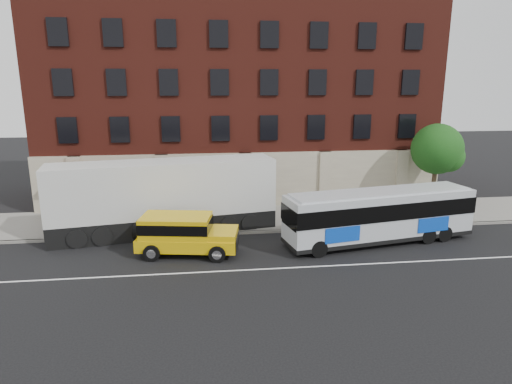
{
  "coord_description": "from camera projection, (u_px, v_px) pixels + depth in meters",
  "views": [
    {
      "loc": [
        -3.1,
        -20.14,
        9.18
      ],
      "look_at": [
        0.03,
        5.5,
        2.78
      ],
      "focal_mm": 31.23,
      "sensor_mm": 36.0,
      "label": 1
    }
  ],
  "objects": [
    {
      "name": "sign_pole",
      "position": [
        113.0,
        215.0,
        26.55
      ],
      "size": [
        0.3,
        0.2,
        2.5
      ],
      "color": "slate",
      "rests_on": "ground"
    },
    {
      "name": "building",
      "position": [
        239.0,
        102.0,
        36.45
      ],
      "size": [
        30.0,
        12.1,
        15.0
      ],
      "color": "#5B1E15",
      "rests_on": "sidewalk"
    },
    {
      "name": "city_bus",
      "position": [
        380.0,
        214.0,
        25.83
      ],
      "size": [
        11.63,
        4.46,
        3.12
      ],
      "color": "silver",
      "rests_on": "ground"
    },
    {
      "name": "sidewalk",
      "position": [
        249.0,
        218.0,
        30.63
      ],
      "size": [
        60.0,
        6.0,
        0.15
      ],
      "primitive_type": "cube",
      "color": "gray",
      "rests_on": "ground"
    },
    {
      "name": "street_tree",
      "position": [
        438.0,
        151.0,
        31.64
      ],
      "size": [
        3.6,
        3.6,
        6.2
      ],
      "color": "#3B2C1D",
      "rests_on": "sidewalk"
    },
    {
      "name": "shipping_container",
      "position": [
        165.0,
        198.0,
        27.41
      ],
      "size": [
        13.83,
        4.96,
        4.52
      ],
      "color": "black",
      "rests_on": "ground"
    },
    {
      "name": "lane_line",
      "position": [
        267.0,
        269.0,
        22.45
      ],
      "size": [
        60.0,
        0.12,
        0.01
      ],
      "primitive_type": "cube",
      "color": "white",
      "rests_on": "ground"
    },
    {
      "name": "kerb",
      "position": [
        255.0,
        232.0,
        27.74
      ],
      "size": [
        60.0,
        0.25,
        0.15
      ],
      "primitive_type": "cube",
      "color": "gray",
      "rests_on": "ground"
    },
    {
      "name": "yellow_suv",
      "position": [
        183.0,
        232.0,
        24.17
      ],
      "size": [
        5.84,
        3.19,
        2.18
      ],
      "color": "yellow",
      "rests_on": "ground"
    },
    {
      "name": "ground",
      "position": [
        269.0,
        273.0,
        21.97
      ],
      "size": [
        120.0,
        120.0,
        0.0
      ],
      "primitive_type": "plane",
      "color": "black",
      "rests_on": "ground"
    }
  ]
}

